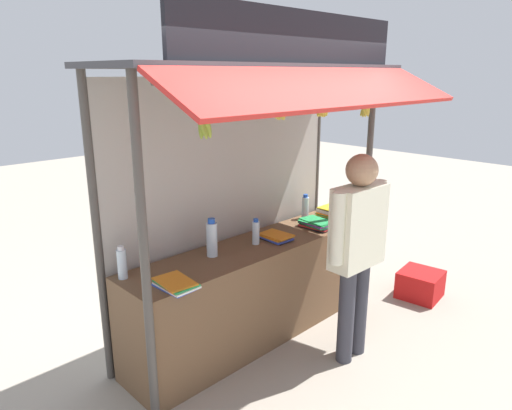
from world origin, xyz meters
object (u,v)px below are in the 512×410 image
at_px(magazine_stack_far_right, 176,284).
at_px(vendor_person, 357,240).
at_px(banana_bunch_inner_left, 205,125).
at_px(plastic_crate, 420,284).
at_px(magazine_stack_left, 316,224).
at_px(magazine_stack_far_left, 276,237).
at_px(water_bottle_back_right, 256,232).
at_px(magazine_stack_mid_left, 334,213).
at_px(banana_bunch_rightmost, 281,109).
at_px(water_bottle_center, 212,239).
at_px(water_bottle_right, 305,207).
at_px(banana_bunch_inner_right, 365,108).
at_px(banana_bunch_leftmost, 322,107).
at_px(water_bottle_front_right, 122,263).

height_order(magazine_stack_far_right, vendor_person, vendor_person).
height_order(banana_bunch_inner_left, plastic_crate, banana_bunch_inner_left).
bearing_deg(banana_bunch_inner_left, magazine_stack_left, 11.31).
bearing_deg(magazine_stack_far_left, banana_bunch_inner_left, -160.95).
relative_size(water_bottle_back_right, plastic_crate, 0.56).
xyz_separation_m(magazine_stack_far_right, magazine_stack_mid_left, (2.06, 0.21, 0.02)).
height_order(water_bottle_back_right, banana_bunch_rightmost, banana_bunch_rightmost).
bearing_deg(water_bottle_center, magazine_stack_mid_left, -2.22).
height_order(water_bottle_right, magazine_stack_far_left, water_bottle_right).
bearing_deg(water_bottle_right, water_bottle_center, -174.98).
relative_size(water_bottle_right, magazine_stack_far_left, 0.86).
relative_size(banana_bunch_inner_right, vendor_person, 0.18).
relative_size(water_bottle_center, banana_bunch_inner_left, 0.96).
distance_m(water_bottle_right, magazine_stack_mid_left, 0.30).
distance_m(magazine_stack_far_left, banana_bunch_inner_right, 1.36).
xyz_separation_m(magazine_stack_far_right, banana_bunch_leftmost, (1.30, -0.18, 1.12)).
distance_m(water_bottle_back_right, banana_bunch_inner_left, 1.35).
height_order(banana_bunch_inner_right, vendor_person, banana_bunch_inner_right).
bearing_deg(magazine_stack_left, water_bottle_front_right, 172.11).
height_order(water_bottle_center, magazine_stack_far_left, water_bottle_center).
distance_m(banana_bunch_inner_right, vendor_person, 1.20).
relative_size(banana_bunch_rightmost, plastic_crate, 0.64).
relative_size(magazine_stack_far_left, banana_bunch_inner_left, 0.90).
height_order(magazine_stack_left, plastic_crate, magazine_stack_left).
xyz_separation_m(banana_bunch_inner_left, plastic_crate, (2.54, -0.30, -1.81)).
xyz_separation_m(banana_bunch_leftmost, vendor_person, (-0.01, -0.40, -0.99)).
distance_m(banana_bunch_rightmost, vendor_person, 1.17).
distance_m(water_bottle_front_right, banana_bunch_inner_right, 2.38).
bearing_deg(magazine_stack_left, water_bottle_right, 60.69).
relative_size(water_bottle_back_right, banana_bunch_leftmost, 0.84).
bearing_deg(magazine_stack_mid_left, water_bottle_right, 144.32).
xyz_separation_m(water_bottle_right, banana_bunch_inner_left, (-1.67, -0.56, 0.98)).
bearing_deg(water_bottle_center, water_bottle_front_right, 170.75).
distance_m(magazine_stack_far_left, vendor_person, 0.78).
xyz_separation_m(water_bottle_back_right, banana_bunch_rightmost, (-0.13, -0.39, 1.05)).
bearing_deg(magazine_stack_far_right, banana_bunch_leftmost, -7.94).
distance_m(magazine_stack_far_left, magazine_stack_left, 0.50).
relative_size(magazine_stack_far_left, banana_bunch_leftmost, 1.09).
bearing_deg(vendor_person, water_bottle_front_right, 148.78).
bearing_deg(banana_bunch_inner_right, banana_bunch_inner_left, 179.98).
height_order(magazine_stack_mid_left, vendor_person, vendor_person).
distance_m(water_bottle_back_right, banana_bunch_inner_right, 1.43).
bearing_deg(banana_bunch_leftmost, magazine_stack_mid_left, 27.07).
bearing_deg(water_bottle_right, plastic_crate, -44.58).
distance_m(magazine_stack_far_left, plastic_crate, 1.81).
distance_m(water_bottle_right, water_bottle_center, 1.29).
relative_size(water_bottle_center, magazine_stack_far_right, 1.01).
xyz_separation_m(magazine_stack_left, banana_bunch_inner_left, (-1.53, -0.31, 1.06)).
bearing_deg(water_bottle_center, banana_bunch_rightmost, -55.70).
distance_m(magazine_stack_far_right, banana_bunch_inner_left, 1.10).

